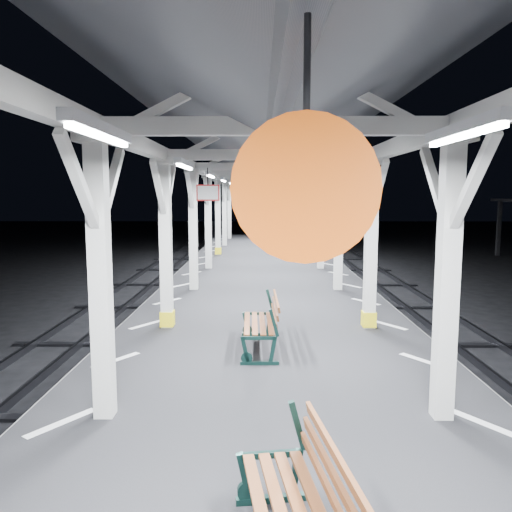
{
  "coord_description": "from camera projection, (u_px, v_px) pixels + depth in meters",
  "views": [
    {
      "loc": [
        -0.15,
        -7.66,
        3.63
      ],
      "look_at": [
        -0.25,
        3.88,
        2.2
      ],
      "focal_mm": 35.0,
      "sensor_mm": 36.0,
      "label": 1
    }
  ],
  "objects": [
    {
      "name": "hazard_stripes_left",
      "position": [
        116.0,
        360.0,
        7.95
      ],
      "size": [
        1.0,
        48.0,
        0.01
      ],
      "primitive_type": "cube",
      "color": "silver",
      "rests_on": "platform"
    },
    {
      "name": "hazard_stripes_right",
      "position": [
        424.0,
        361.0,
        7.91
      ],
      "size": [
        1.0,
        48.0,
        0.01
      ],
      "primitive_type": "cube",
      "color": "silver",
      "rests_on": "platform"
    },
    {
      "name": "canopy",
      "position": [
        271.0,
        132.0,
        7.47
      ],
      "size": [
        5.4,
        49.0,
        4.65
      ],
      "color": "beige",
      "rests_on": "platform"
    },
    {
      "name": "bench_near",
      "position": [
        305.0,
        507.0,
        3.44
      ],
      "size": [
        0.86,
        1.76,
        0.91
      ],
      "rotation": [
        0.0,
        0.0,
        0.14
      ],
      "color": "black",
      "rests_on": "platform"
    },
    {
      "name": "ground",
      "position": [
        269.0,
        421.0,
        8.05
      ],
      "size": [
        120.0,
        120.0,
        0.0
      ],
      "primitive_type": "plane",
      "color": "black",
      "rests_on": "ground"
    },
    {
      "name": "platform",
      "position": [
        270.0,
        391.0,
        7.99
      ],
      "size": [
        6.0,
        50.0,
        1.0
      ],
      "primitive_type": "cube",
      "color": "black",
      "rests_on": "ground"
    },
    {
      "name": "bench_mid",
      "position": [
        264.0,
        322.0,
        8.47
      ],
      "size": [
        0.66,
        1.68,
        0.9
      ],
      "rotation": [
        0.0,
        0.0,
        0.02
      ],
      "color": "black",
      "rests_on": "platform"
    }
  ]
}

